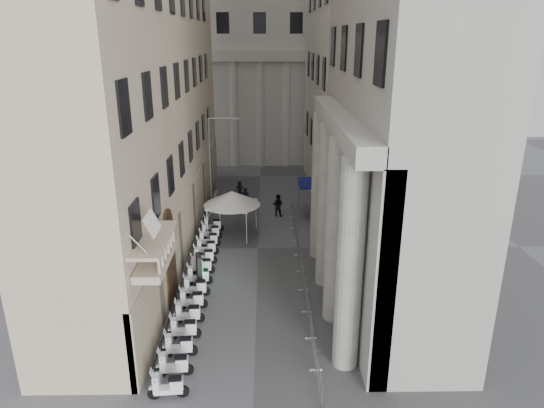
{
  "coord_description": "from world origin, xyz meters",
  "views": [
    {
      "loc": [
        0.55,
        -13.14,
        14.63
      ],
      "look_at": [
        0.97,
        16.07,
        4.5
      ],
      "focal_mm": 32.0,
      "sensor_mm": 36.0,
      "label": 1
    }
  ],
  "objects": [
    {
      "name": "barrier_1",
      "position": [
        2.85,
        6.72,
        0.0
      ],
      "size": [
        0.6,
        2.4,
        1.1
      ],
      "primitive_type": null,
      "color": "#A7AAAE",
      "rests_on": "ground"
    },
    {
      "name": "scooter_10",
      "position": [
        -3.6,
        18.11,
        0.0
      ],
      "size": [
        1.45,
        0.69,
        1.5
      ],
      "primitive_type": null,
      "rotation": [
        0.0,
        0.0,
        1.66
      ],
      "color": "white",
      "rests_on": "ground"
    },
    {
      "name": "barrier_0",
      "position": [
        2.85,
        4.22,
        0.0
      ],
      "size": [
        0.6,
        2.4,
        1.1
      ],
      "primitive_type": null,
      "color": "#A7AAAE",
      "rests_on": "ground"
    },
    {
      "name": "barrier_8",
      "position": [
        2.85,
        24.22,
        0.0
      ],
      "size": [
        0.6,
        2.4,
        1.1
      ],
      "primitive_type": null,
      "color": "#A7AAAE",
      "rests_on": "ground"
    },
    {
      "name": "scooter_1",
      "position": [
        -3.6,
        5.21,
        0.0
      ],
      "size": [
        1.45,
        0.69,
        1.5
      ],
      "primitive_type": null,
      "rotation": [
        0.0,
        0.0,
        1.66
      ],
      "color": "white",
      "rests_on": "ground"
    },
    {
      "name": "flag",
      "position": [
        -4.0,
        5.0,
        0.0
      ],
      "size": [
        1.0,
        1.4,
        8.2
      ],
      "primitive_type": null,
      "color": "#9E0C11",
      "rests_on": "ground"
    },
    {
      "name": "scooter_3",
      "position": [
        -3.6,
        8.08,
        0.0
      ],
      "size": [
        1.45,
        0.69,
        1.5
      ],
      "primitive_type": null,
      "rotation": [
        0.0,
        0.0,
        1.66
      ],
      "color": "white",
      "rests_on": "ground"
    },
    {
      "name": "barrier_7",
      "position": [
        2.85,
        21.72,
        0.0
      ],
      "size": [
        0.6,
        2.4,
        1.1
      ],
      "primitive_type": null,
      "color": "#A7AAAE",
      "rests_on": "ground"
    },
    {
      "name": "scooter_7",
      "position": [
        -3.6,
        13.81,
        0.0
      ],
      "size": [
        1.45,
        0.69,
        1.5
      ],
      "primitive_type": null,
      "rotation": [
        0.0,
        0.0,
        1.66
      ],
      "color": "white",
      "rests_on": "ground"
    },
    {
      "name": "barrier_3",
      "position": [
        2.85,
        11.72,
        0.0
      ],
      "size": [
        0.6,
        2.4,
        1.1
      ],
      "primitive_type": null,
      "color": "#A7AAAE",
      "rests_on": "ground"
    },
    {
      "name": "scooter_11",
      "position": [
        -3.6,
        19.54,
        0.0
      ],
      "size": [
        1.45,
        0.69,
        1.5
      ],
      "primitive_type": null,
      "rotation": [
        0.0,
        0.0,
        1.66
      ],
      "color": "white",
      "rests_on": "ground"
    },
    {
      "name": "scooter_2",
      "position": [
        -3.6,
        6.65,
        0.0
      ],
      "size": [
        1.45,
        0.69,
        1.5
      ],
      "primitive_type": null,
      "rotation": [
        0.0,
        0.0,
        1.66
      ],
      "color": "white",
      "rests_on": "ground"
    },
    {
      "name": "security_tent",
      "position": [
        -2.31,
        22.28,
        2.95
      ],
      "size": [
        4.34,
        4.34,
        3.53
      ],
      "color": "white",
      "rests_on": "ground"
    },
    {
      "name": "scooter_8",
      "position": [
        -3.6,
        15.24,
        0.0
      ],
      "size": [
        1.45,
        0.69,
        1.5
      ],
      "primitive_type": null,
      "rotation": [
        0.0,
        0.0,
        1.66
      ],
      "color": "white",
      "rests_on": "ground"
    },
    {
      "name": "scooter_6",
      "position": [
        -3.6,
        12.38,
        0.0
      ],
      "size": [
        1.45,
        0.69,
        1.5
      ],
      "primitive_type": null,
      "rotation": [
        0.0,
        0.0,
        1.66
      ],
      "color": "white",
      "rests_on": "ground"
    },
    {
      "name": "street_lamp",
      "position": [
        -3.88,
        27.47,
        4.88
      ],
      "size": [
        2.67,
        0.47,
        8.19
      ],
      "rotation": [
        0.0,
        0.0,
        0.11
      ],
      "color": "gray",
      "rests_on": "ground"
    },
    {
      "name": "barrier_9",
      "position": [
        2.85,
        26.72,
        0.0
      ],
      "size": [
        0.6,
        2.4,
        1.1
      ],
      "primitive_type": null,
      "color": "#A7AAAE",
      "rests_on": "ground"
    },
    {
      "name": "info_kiosk",
      "position": [
        -3.54,
        13.73,
        1.03
      ],
      "size": [
        0.53,
        1.0,
        2.04
      ],
      "rotation": [
        0.0,
        0.0,
        0.26
      ],
      "color": "black",
      "rests_on": "ground"
    },
    {
      "name": "blue_awning",
      "position": [
        4.15,
        26.0,
        0.0
      ],
      "size": [
        1.6,
        3.0,
        3.0
      ],
      "primitive_type": null,
      "color": "navy",
      "rests_on": "ground"
    },
    {
      "name": "barrier_5",
      "position": [
        2.85,
        16.72,
        0.0
      ],
      "size": [
        0.6,
        2.4,
        1.1
      ],
      "primitive_type": null,
      "color": "#A7AAAE",
      "rests_on": "ground"
    },
    {
      "name": "scooter_4",
      "position": [
        -3.6,
        9.51,
        0.0
      ],
      "size": [
        1.45,
        0.69,
        1.5
      ],
      "primitive_type": null,
      "rotation": [
        0.0,
        0.0,
        1.66
      ],
      "color": "white",
      "rests_on": "ground"
    },
    {
      "name": "barrier_6",
      "position": [
        2.85,
        19.22,
        0.0
      ],
      "size": [
        0.6,
        2.4,
        1.1
      ],
      "primitive_type": null,
      "color": "#A7AAAE",
      "rests_on": "ground"
    },
    {
      "name": "barrier_4",
      "position": [
        2.85,
        14.22,
        0.0
      ],
      "size": [
        0.6,
        2.4,
        1.1
      ],
      "primitive_type": null,
      "color": "#A7AAAE",
      "rests_on": "ground"
    },
    {
      "name": "pedestrian_b",
      "position": [
        1.6,
        25.95,
        0.97
      ],
      "size": [
        1.13,
        1.0,
        1.94
      ],
      "primitive_type": "imported",
      "rotation": [
        0.0,
        0.0,
        2.81
      ],
      "color": "black",
      "rests_on": "ground"
    },
    {
      "name": "scooter_12",
      "position": [
        -3.6,
        20.98,
        0.0
      ],
      "size": [
        1.45,
        0.69,
        1.5
      ],
      "primitive_type": null,
      "rotation": [
        0.0,
        0.0,
        1.66
      ],
      "color": "white",
      "rests_on": "ground"
    },
    {
      "name": "far_building",
      "position": [
        0.0,
        48.0,
        15.0
      ],
      "size": [
        22.0,
        10.0,
        30.0
      ],
      "primitive_type": "cube",
      "color": "beige",
      "rests_on": "ground"
    },
    {
      "name": "barrier_2",
      "position": [
        2.85,
        9.22,
        0.0
      ],
      "size": [
        0.6,
        2.4,
        1.1
      ],
      "primitive_type": null,
      "color": "#A7AAAE",
      "rests_on": "ground"
    },
    {
      "name": "iron_fence",
      "position": [
        -4.3,
        18.0,
        0.0
      ],
      "size": [
        0.3,
        28.0,
        1.4
      ],
      "primitive_type": null,
      "color": "black",
      "rests_on": "ground"
    },
    {
      "name": "scooter_5",
      "position": [
        -3.6,
        10.94,
        0.0
      ],
      "size": [
        1.45,
        0.69,
        1.5
      ],
      "primitive_type": null,
      "rotation": [
        0.0,
        0.0,
        1.66
      ],
      "color": "white",
      "rests_on": "ground"
    },
    {
      "name": "scooter_9",
      "position": [
        -3.6,
        16.68,
        0.0
      ],
      "size": [
        1.45,
        0.69,
        1.5
      ],
      "primitive_type": null,
      "rotation": [
        0.0,
        0.0,
        1.66
      ],
      "color": "white",
      "rests_on": "ground"
    },
    {
      "name": "pedestrian_a",
      "position": [
        -1.21,
        27.78,
        0.99
      ],
      "size": [
        0.81,
        0.63,
        1.98
      ],
      "primitive_type": "imported",
      "rotation": [
        0.0,
        0.0,
        2.9
      ],
      "color": "black",
      "rests_on": "ground"
    },
    {
      "name": "scooter_13",
      "position": [
        -3.6,
        22.41,
        0.0
      ],
      "size": [
        1.45,
        0.69,
        1.5
      ],
      "primitive_type": null,
      "rotation": [
        0.0,
        0.0,
        1.66
      ],
      "color": "white",
      "rests_on": "ground"
    },
    {
      "name": "pedestrian_c",
      "position": [
        -1.9,
        31.01,
        0.82
      ],
      "size": [
        0.92,
        0.74,
        1.64
      ],
      "primitive_type": "imported",
      "rotation": [
        0.0,
        0.0,
        3.45
      ],
      "color": "black",
      "rests_on": "ground"
    },
    {
      "name": "scooter_0",
      "position": [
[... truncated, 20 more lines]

